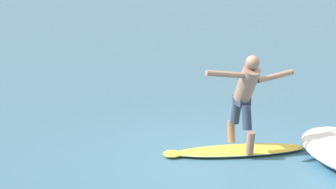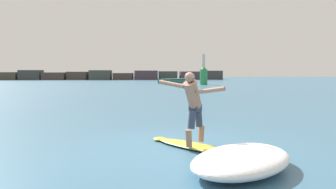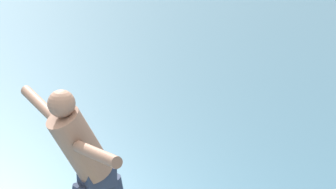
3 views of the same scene
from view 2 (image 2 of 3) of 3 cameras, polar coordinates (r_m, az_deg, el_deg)
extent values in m
plane|color=#3A6783|center=(7.40, 1.11, -9.18)|extent=(200.00, 200.00, 0.00)
cube|color=#454031|center=(73.94, -26.21, 2.90)|extent=(4.50, 4.46, 1.58)
cube|color=#3B3B3C|center=(72.42, -22.75, 3.15)|extent=(4.24, 3.45, 2.00)
cube|color=#453936|center=(71.18, -19.15, 3.04)|extent=(4.63, 3.65, 1.53)
cube|color=#453A34|center=(70.22, -15.43, 3.17)|extent=(4.27, 3.19, 1.67)
cube|color=#3D433E|center=(69.56, -11.64, 3.35)|extent=(4.35, 4.63, 1.97)
cube|color=#453631|center=(69.22, -7.78, 3.15)|extent=(4.19, 4.69, 1.39)
cube|color=#45353F|center=(69.19, -3.90, 3.39)|extent=(4.84, 4.16, 1.91)
cube|color=#3C3F39|center=(69.47, -0.04, 3.34)|extent=(4.14, 3.33, 1.77)
cube|color=#43383D|center=(70.07, 3.78, 3.32)|extent=(4.26, 3.63, 1.72)
cube|color=#3D3B3C|center=(70.97, 7.51, 3.37)|extent=(4.48, 3.16, 1.89)
cylinder|color=silver|center=(70.63, 6.20, 5.55)|extent=(0.70, 0.70, 3.61)
ellipsoid|color=yellow|center=(7.32, 4.75, -8.96)|extent=(1.84, 2.05, 0.10)
ellipsoid|color=yellow|center=(8.07, -1.46, -7.72)|extent=(0.43, 0.43, 0.08)
ellipsoid|color=#2870B2|center=(7.32, 4.75, -8.96)|extent=(1.86, 2.07, 0.04)
cone|color=black|center=(6.82, 10.71, -10.95)|extent=(0.07, 0.07, 0.14)
cone|color=black|center=(7.02, 10.35, -10.50)|extent=(0.07, 0.07, 0.14)
cone|color=black|center=(6.78, 8.88, -11.01)|extent=(0.07, 0.07, 0.14)
cylinder|color=#8A6755|center=(7.00, 3.64, -7.62)|extent=(0.21, 0.22, 0.38)
cylinder|color=#2A354E|center=(7.05, 4.17, -4.39)|extent=(0.25, 0.26, 0.42)
cylinder|color=#8A6755|center=(7.55, 5.80, -6.77)|extent=(0.21, 0.22, 0.38)
cylinder|color=#2A354E|center=(7.36, 5.36, -4.04)|extent=(0.25, 0.26, 0.42)
cube|color=#2A354E|center=(7.18, 4.79, -2.33)|extent=(0.31, 0.33, 0.16)
cylinder|color=#8A6755|center=(7.02, 4.30, 0.01)|extent=(0.54, 0.59, 0.66)
sphere|color=#8A6755|center=(6.88, 3.80, 3.02)|extent=(0.22, 0.22, 0.22)
cylinder|color=#8A6755|center=(6.74, 7.40, 0.72)|extent=(0.56, 0.47, 0.20)
cylinder|color=#8A6755|center=(7.14, 0.68, 1.82)|extent=(0.57, 0.45, 0.19)
cube|color=#28635E|center=(49.12, 1.69, 2.41)|extent=(6.25, 6.75, 0.65)
cone|color=#28635E|center=(45.72, -1.27, 2.29)|extent=(1.34, 1.39, 0.65)
cube|color=black|center=(49.11, 1.69, 2.73)|extent=(6.25, 6.73, 0.08)
cube|color=black|center=(52.30, 4.04, 2.54)|extent=(0.46, 0.45, 0.52)
cylinder|color=#288447|center=(42.27, 6.22, 3.04)|extent=(0.96, 0.96, 1.99)
cone|color=#288447|center=(42.27, 6.24, 4.69)|extent=(0.67, 0.67, 0.44)
ellipsoid|color=white|center=(5.77, 12.75, -11.08)|extent=(2.61, 2.63, 0.39)
camera|label=1|loc=(7.81, -68.79, 12.86)|focal=60.00mm
camera|label=3|loc=(4.56, 61.60, 25.48)|focal=85.00mm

